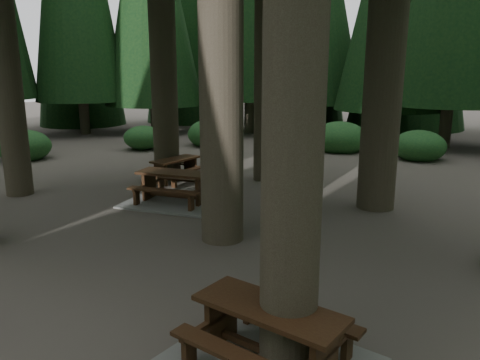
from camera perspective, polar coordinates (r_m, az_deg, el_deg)
The scene contains 5 objects.
ground at distance 9.89m, azimuth -6.48°, elevation -6.44°, with size 80.00×80.00×0.00m, color #524A42.
picnic_table_a at distance 5.69m, azimuth 3.51°, elevation -19.57°, with size 2.24×1.85×0.76m.
picnic_table_b at distance 14.33m, azimuth -7.82°, elevation 1.69°, with size 1.31×1.62×0.69m.
picnic_table_c at distance 12.04m, azimuth -7.93°, elevation -1.46°, with size 2.87×2.61×0.81m.
shrub_ring at distance 9.86m, azimuth -0.55°, elevation -3.96°, with size 23.86×24.64×1.49m.
Camera 1 is at (6.49, -6.67, 3.35)m, focal length 35.00 mm.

